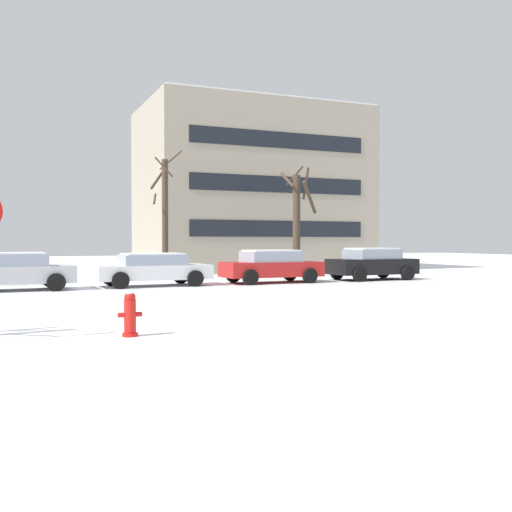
# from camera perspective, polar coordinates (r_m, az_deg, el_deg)

# --- Properties ---
(ground_plane) EXTENTS (120.00, 120.00, 0.00)m
(ground_plane) POSITION_cam_1_polar(r_m,az_deg,el_deg) (13.93, -14.29, -5.91)
(ground_plane) COLOR white
(road_surface) EXTENTS (80.00, 9.58, 0.00)m
(road_surface) POSITION_cam_1_polar(r_m,az_deg,el_deg) (17.66, -16.15, -4.37)
(road_surface) COLOR silver
(road_surface) RESTS_ON ground
(fire_hydrant) EXTENTS (0.44, 0.30, 0.86)m
(fire_hydrant) POSITION_cam_1_polar(r_m,az_deg,el_deg) (11.38, -11.90, -5.34)
(fire_hydrant) COLOR red
(fire_hydrant) RESTS_ON ground
(parked_car_silver) EXTENTS (4.23, 2.17, 1.37)m
(parked_car_silver) POSITION_cam_1_polar(r_m,az_deg,el_deg) (23.06, -22.10, -1.32)
(parked_car_silver) COLOR silver
(parked_car_silver) RESTS_ON ground
(parked_car_white) EXTENTS (4.51, 2.18, 1.30)m
(parked_car_white) POSITION_cam_1_polar(r_m,az_deg,el_deg) (23.86, -9.83, -1.21)
(parked_car_white) COLOR white
(parked_car_white) RESTS_ON ground
(parked_car_red) EXTENTS (4.26, 2.12, 1.40)m
(parked_car_red) POSITION_cam_1_polar(r_m,az_deg,el_deg) (25.38, 1.46, -0.95)
(parked_car_red) COLOR red
(parked_car_red) RESTS_ON ground
(parked_car_black) EXTENTS (4.04, 2.15, 1.46)m
(parked_car_black) POSITION_cam_1_polar(r_m,az_deg,el_deg) (27.87, 10.98, -0.70)
(parked_car_black) COLOR black
(parked_car_black) RESTS_ON ground
(tree_far_mid) EXTENTS (1.77, 1.67, 5.61)m
(tree_far_mid) POSITION_cam_1_polar(r_m,az_deg,el_deg) (30.00, 3.95, 3.39)
(tree_far_mid) COLOR #423326
(tree_far_mid) RESTS_ON ground
(tree_far_left) EXTENTS (1.52, 1.39, 5.97)m
(tree_far_left) POSITION_cam_1_polar(r_m,az_deg,el_deg) (27.71, -8.69, 3.77)
(tree_far_left) COLOR #423326
(tree_far_left) RESTS_ON ground
(building_far_right) EXTENTS (13.13, 8.57, 9.95)m
(building_far_right) POSITION_cam_1_polar(r_m,az_deg,el_deg) (37.41, -0.50, 6.33)
(building_far_right) COLOR #9E937F
(building_far_right) RESTS_ON ground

